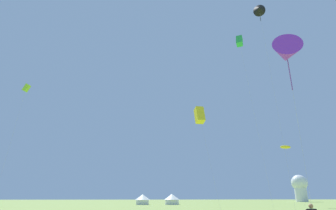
{
  "coord_description": "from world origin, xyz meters",
  "views": [
    {
      "loc": [
        -3.25,
        -5.01,
        2.06
      ],
      "look_at": [
        0.0,
        32.0,
        14.92
      ],
      "focal_mm": 28.35,
      "sensor_mm": 36.0,
      "label": 1
    }
  ],
  "objects": [
    {
      "name": "kite_black_delta",
      "position": [
        15.66,
        31.1,
        32.51
      ],
      "size": [
        2.85,
        2.96,
        33.77
      ],
      "color": "black",
      "rests_on": "ground"
    },
    {
      "name": "festival_tent_center",
      "position": [
        -3.46,
        70.91,
        1.46
      ],
      "size": [
        4.06,
        4.06,
        2.64
      ],
      "color": "white",
      "rests_on": "ground"
    },
    {
      "name": "kite_yellow_box",
      "position": [
        5.59,
        36.2,
        14.76
      ],
      "size": [
        2.99,
        2.7,
        16.22
      ],
      "color": "yellow",
      "rests_on": "ground"
    },
    {
      "name": "festival_tent_left",
      "position": [
        4.46,
        70.91,
        1.51
      ],
      "size": [
        4.21,
        4.21,
        2.74
      ],
      "color": "white",
      "rests_on": "ground"
    },
    {
      "name": "kite_green_box",
      "position": [
        14.53,
        38.27,
        30.65
      ],
      "size": [
        2.68,
        3.44,
        31.94
      ],
      "color": "green",
      "rests_on": "ground"
    },
    {
      "name": "observatory_dome",
      "position": [
        62.15,
        106.07,
        6.01
      ],
      "size": [
        6.4,
        6.4,
        10.8
      ],
      "color": "white",
      "rests_on": "ground"
    },
    {
      "name": "kite_yellow_parafoil",
      "position": [
        28.27,
        51.82,
        12.58
      ],
      "size": [
        2.73,
        3.09,
        13.08
      ],
      "color": "yellow",
      "rests_on": "ground"
    },
    {
      "name": "kite_lime_box",
      "position": [
        -26.32,
        44.35,
        21.79
      ],
      "size": [
        1.53,
        2.99,
        22.69
      ],
      "color": "#99DB2D",
      "rests_on": "ground"
    },
    {
      "name": "kite_purple_delta",
      "position": [
        9.66,
        15.68,
        14.74
      ],
      "size": [
        3.46,
        3.6,
        16.32
      ],
      "color": "purple",
      "rests_on": "ground"
    }
  ]
}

